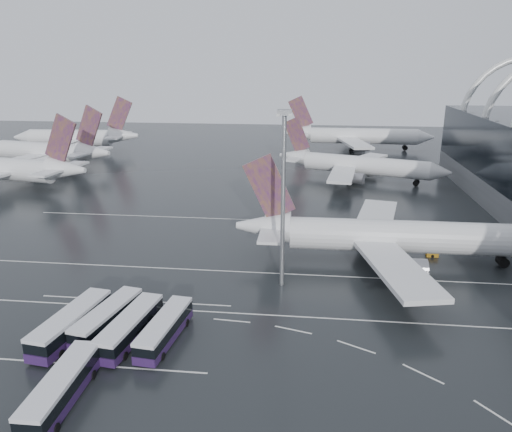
# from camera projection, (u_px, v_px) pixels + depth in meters

# --- Properties ---
(ground) EXTENTS (420.00, 420.00, 0.00)m
(ground) POSITION_uv_depth(u_px,v_px,m) (302.00, 310.00, 69.34)
(ground) COLOR black
(ground) RESTS_ON ground
(lane_marking_near) EXTENTS (120.00, 0.25, 0.01)m
(lane_marking_near) POSITION_uv_depth(u_px,v_px,m) (301.00, 317.00, 67.44)
(lane_marking_near) COLOR white
(lane_marking_near) RESTS_ON ground
(lane_marking_mid) EXTENTS (120.00, 0.25, 0.01)m
(lane_marking_mid) POSITION_uv_depth(u_px,v_px,m) (304.00, 275.00, 80.71)
(lane_marking_mid) COLOR white
(lane_marking_mid) RESTS_ON ground
(lane_marking_far) EXTENTS (120.00, 0.25, 0.01)m
(lane_marking_far) POSITION_uv_depth(u_px,v_px,m) (307.00, 222.00, 107.26)
(lane_marking_far) COLOR white
(lane_marking_far) RESTS_ON ground
(bus_bay_line_south) EXTENTS (28.00, 0.25, 0.01)m
(bus_bay_line_south) POSITION_uv_depth(u_px,v_px,m) (87.00, 365.00, 56.79)
(bus_bay_line_south) COLOR white
(bus_bay_line_south) RESTS_ON ground
(bus_bay_line_north) EXTENTS (28.00, 0.25, 0.01)m
(bus_bay_line_north) POSITION_uv_depth(u_px,v_px,m) (135.00, 301.00, 71.96)
(bus_bay_line_north) COLOR white
(bus_bay_line_north) RESTS_ON ground
(airliner_main) EXTENTS (54.42, 47.94, 18.50)m
(airliner_main) POSITION_uv_depth(u_px,v_px,m) (390.00, 237.00, 84.33)
(airliner_main) COLOR white
(airliner_main) RESTS_ON ground
(airliner_gate_b) EXTENTS (48.62, 43.21, 17.36)m
(airliner_gate_b) POSITION_uv_depth(u_px,v_px,m) (357.00, 165.00, 143.45)
(airliner_gate_b) COLOR white
(airliner_gate_b) RESTS_ON ground
(airliner_gate_c) EXTENTS (57.02, 52.82, 20.39)m
(airliner_gate_c) POSITION_uv_depth(u_px,v_px,m) (355.00, 136.00, 192.82)
(airliner_gate_c) COLOR white
(airliner_gate_c) RESTS_ON ground
(jet_remote_west) EXTENTS (47.24, 38.18, 20.56)m
(jet_remote_west) POSITION_uv_depth(u_px,v_px,m) (12.00, 169.00, 133.34)
(jet_remote_west) COLOR white
(jet_remote_west) RESTS_ON ground
(jet_remote_mid) EXTENTS (47.20, 38.23, 20.61)m
(jet_remote_mid) POSITION_uv_depth(u_px,v_px,m) (48.00, 153.00, 157.80)
(jet_remote_mid) COLOR white
(jet_remote_mid) RESTS_ON ground
(jet_remote_far) EXTENTS (47.80, 38.50, 20.84)m
(jet_remote_far) POSITION_uv_depth(u_px,v_px,m) (78.00, 138.00, 187.25)
(jet_remote_far) COLOR white
(jet_remote_far) RESTS_ON ground
(bus_row_near_a) EXTENTS (5.04, 14.18, 3.42)m
(bus_row_near_a) POSITION_uv_depth(u_px,v_px,m) (71.00, 323.00, 62.02)
(bus_row_near_a) COLOR #321543
(bus_row_near_a) RESTS_ON ground
(bus_row_near_b) EXTENTS (5.20, 13.05, 3.14)m
(bus_row_near_b) POSITION_uv_depth(u_px,v_px,m) (108.00, 318.00, 63.71)
(bus_row_near_b) COLOR #321543
(bus_row_near_b) RESTS_ON ground
(bus_row_near_c) EXTENTS (4.63, 13.36, 3.22)m
(bus_row_near_c) POSITION_uv_depth(u_px,v_px,m) (130.00, 327.00, 61.43)
(bus_row_near_c) COLOR #321543
(bus_row_near_c) RESTS_ON ground
(bus_row_near_d) EXTENTS (4.15, 12.64, 3.06)m
(bus_row_near_d) POSITION_uv_depth(u_px,v_px,m) (165.00, 329.00, 61.22)
(bus_row_near_d) COLOR #321543
(bus_row_near_d) RESTS_ON ground
(bus_row_far_b) EXTENTS (3.23, 13.02, 3.20)m
(bus_row_far_b) POSITION_uv_depth(u_px,v_px,m) (61.00, 388.00, 49.99)
(bus_row_far_b) COLOR #321543
(bus_row_far_b) RESTS_ON ground
(floodlight_mast) EXTENTS (2.04, 2.04, 26.64)m
(floodlight_mast) POSITION_uv_depth(u_px,v_px,m) (283.00, 179.00, 72.15)
(floodlight_mast) COLOR gray
(floodlight_mast) RESTS_ON ground
(gse_cart_belly_a) EXTENTS (2.04, 1.21, 1.11)m
(gse_cart_belly_a) POSITION_uv_depth(u_px,v_px,m) (432.00, 253.00, 88.17)
(gse_cart_belly_a) COLOR #AF7917
(gse_cart_belly_a) RESTS_ON ground
(gse_cart_belly_b) EXTENTS (2.06, 1.22, 1.12)m
(gse_cart_belly_b) POSITION_uv_depth(u_px,v_px,m) (436.00, 235.00, 97.60)
(gse_cart_belly_b) COLOR slate
(gse_cart_belly_b) RESTS_ON ground
(gse_cart_belly_e) EXTENTS (2.36, 1.39, 1.29)m
(gse_cart_belly_e) POSITION_uv_depth(u_px,v_px,m) (398.00, 228.00, 100.94)
(gse_cart_belly_e) COLOR #AF7917
(gse_cart_belly_e) RESTS_ON ground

